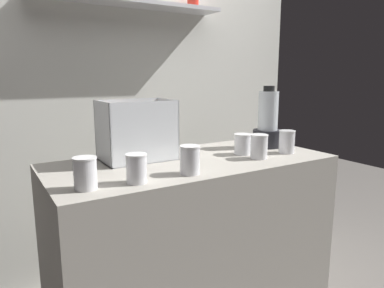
% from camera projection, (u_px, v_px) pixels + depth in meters
% --- Properties ---
extents(counter, '(1.40, 0.64, 0.90)m').
position_uv_depth(counter, '(192.00, 244.00, 1.84)').
color(counter, '#9E998E').
rests_on(counter, ground_plane).
extents(back_wall_unit, '(2.60, 0.24, 2.50)m').
position_uv_depth(back_wall_unit, '(131.00, 82.00, 2.33)').
color(back_wall_unit, silver).
rests_on(back_wall_unit, ground_plane).
extents(carrot_display_bin, '(0.35, 0.24, 0.29)m').
position_uv_depth(carrot_display_bin, '(136.00, 141.00, 1.75)').
color(carrot_display_bin, white).
rests_on(carrot_display_bin, counter).
extents(blender_pitcher, '(0.17, 0.17, 0.35)m').
position_uv_depth(blender_pitcher, '(268.00, 124.00, 2.06)').
color(blender_pitcher, black).
rests_on(blender_pitcher, counter).
extents(juice_cup_beet_far_left, '(0.09, 0.09, 0.12)m').
position_uv_depth(juice_cup_beet_far_left, '(85.00, 175.00, 1.30)').
color(juice_cup_beet_far_left, white).
rests_on(juice_cup_beet_far_left, counter).
extents(juice_cup_beet_left, '(0.08, 0.08, 0.12)m').
position_uv_depth(juice_cup_beet_left, '(136.00, 170.00, 1.37)').
color(juice_cup_beet_left, white).
rests_on(juice_cup_beet_left, counter).
extents(juice_cup_mango_middle, '(0.09, 0.09, 0.12)m').
position_uv_depth(juice_cup_mango_middle, '(190.00, 161.00, 1.50)').
color(juice_cup_mango_middle, white).
rests_on(juice_cup_mango_middle, counter).
extents(juice_cup_beet_right, '(0.09, 0.09, 0.11)m').
position_uv_depth(juice_cup_beet_right, '(243.00, 145.00, 1.88)').
color(juice_cup_beet_right, white).
rests_on(juice_cup_beet_right, counter).
extents(juice_cup_beet_far_right, '(0.09, 0.09, 0.12)m').
position_uv_depth(juice_cup_beet_far_right, '(259.00, 147.00, 1.78)').
color(juice_cup_beet_far_right, white).
rests_on(juice_cup_beet_far_right, counter).
extents(juice_cup_pomegranate_rightmost, '(0.09, 0.09, 0.12)m').
position_uv_depth(juice_cup_pomegranate_rightmost, '(287.00, 143.00, 1.91)').
color(juice_cup_pomegranate_rightmost, white).
rests_on(juice_cup_pomegranate_rightmost, counter).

